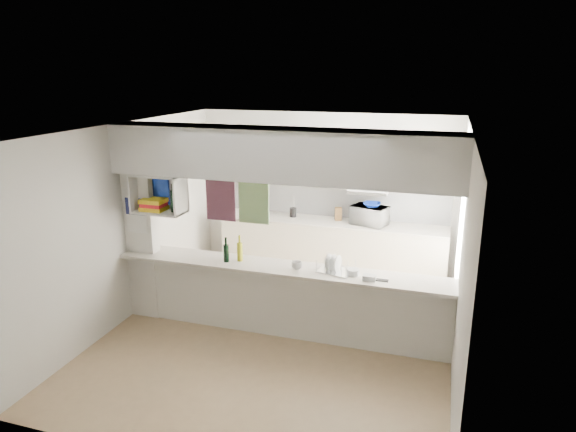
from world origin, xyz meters
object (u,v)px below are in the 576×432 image
at_px(dish_rack, 336,265).
at_px(wine_bottles, 233,252).
at_px(microwave, 370,215).
at_px(bowl, 372,205).

bearing_deg(dish_rack, wine_bottles, -165.24).
bearing_deg(microwave, wine_bottles, 73.98).
bearing_deg(microwave, bowl, 151.32).
distance_m(microwave, bowl, 0.19).
relative_size(microwave, dish_rack, 1.17).
xyz_separation_m(microwave, dish_rack, (-0.09, -2.05, -0.06)).
bearing_deg(bowl, wine_bottles, -124.46).
bearing_deg(bowl, dish_rack, -93.40).
distance_m(bowl, dish_rack, 2.04).
xyz_separation_m(bowl, dish_rack, (-0.12, -2.02, -0.24)).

